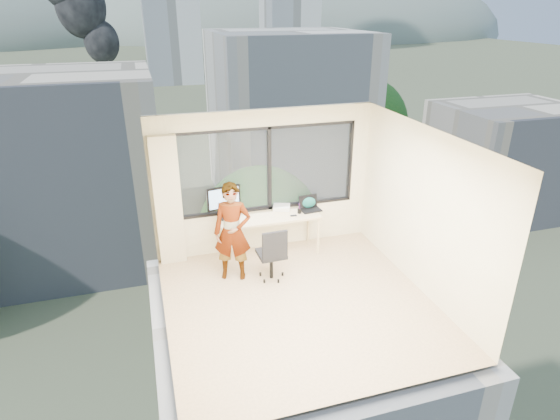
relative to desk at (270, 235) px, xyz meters
name	(u,v)px	position (x,y,z in m)	size (l,w,h in m)	color
floor	(299,303)	(0.00, -1.66, -0.38)	(4.00, 4.00, 0.01)	#D7B48B
ceiling	(302,139)	(0.00, -1.66, 2.23)	(4.00, 4.00, 0.01)	white
wall_front	(362,307)	(0.00, -3.66, 0.93)	(4.00, 0.01, 2.60)	beige
wall_left	(157,247)	(-2.00, -1.66, 0.93)	(0.01, 4.00, 2.60)	beige
wall_right	(423,211)	(2.00, -1.66, 0.93)	(0.01, 4.00, 2.60)	beige
window_wall	(266,169)	(0.05, 0.34, 1.15)	(3.30, 0.16, 1.55)	black
curtain	(168,202)	(-1.72, 0.22, 0.77)	(0.45, 0.14, 2.30)	beige
desk	(270,235)	(0.00, 0.00, 0.00)	(1.80, 0.60, 0.75)	beige
chair	(271,252)	(-0.20, -0.82, 0.11)	(0.50, 0.50, 0.97)	black
person	(232,232)	(-0.79, -0.60, 0.46)	(0.61, 0.40, 1.67)	#2D2D33
monitor	(224,202)	(-0.78, 0.15, 0.68)	(0.61, 0.13, 0.61)	black
game_console	(282,207)	(0.30, 0.24, 0.41)	(0.30, 0.26, 0.07)	white
laptop	(311,204)	(0.80, 0.03, 0.49)	(0.36, 0.38, 0.24)	black
cellphone	(293,216)	(0.42, -0.11, 0.38)	(0.11, 0.05, 0.01)	black
pen_cup	(299,211)	(0.56, -0.03, 0.42)	(0.07, 0.07, 0.09)	black
handbag	(309,203)	(0.80, 0.15, 0.48)	(0.27, 0.14, 0.21)	#0C4B47
exterior_ground	(144,83)	(0.00, 118.34, -14.38)	(400.00, 400.00, 0.04)	#515B3D
near_bldg_a	(46,173)	(-9.00, 28.34, -7.38)	(16.00, 12.00, 14.00)	beige
near_bldg_b	(288,117)	(12.00, 36.34, -6.38)	(14.00, 13.00, 16.00)	white
near_bldg_c	(505,160)	(30.00, 26.34, -9.38)	(12.00, 10.00, 10.00)	beige
far_tower_b	(170,19)	(8.00, 118.34, 0.62)	(13.00, 13.00, 30.00)	silver
far_tower_c	(289,23)	(45.00, 138.34, -1.38)	(15.00, 15.00, 26.00)	silver
hill_b	(285,34)	(100.00, 318.34, -14.38)	(300.00, 220.00, 96.00)	slate
tree_b	(262,255)	(4.00, 16.34, -9.88)	(7.60, 7.60, 9.00)	#1C551C
tree_c	(368,135)	(22.00, 38.34, -9.38)	(8.40, 8.40, 10.00)	#1C551C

